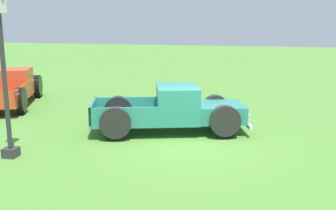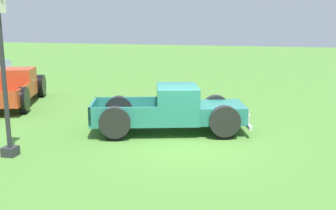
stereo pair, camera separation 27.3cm
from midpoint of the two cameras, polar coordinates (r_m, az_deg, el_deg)
ground_plane at (r=12.13m, az=2.34°, el=-5.27°), size 80.00×80.00×0.00m
pickup_truck_foreground at (r=13.00m, az=0.97°, el=-0.75°), size 3.05×5.23×1.51m
pickup_truck_behind_left at (r=18.48m, az=-21.54°, el=2.33°), size 5.23×3.25×1.51m
lamp_post_near at (r=11.25m, az=-22.66°, el=3.83°), size 0.36×0.36×4.18m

